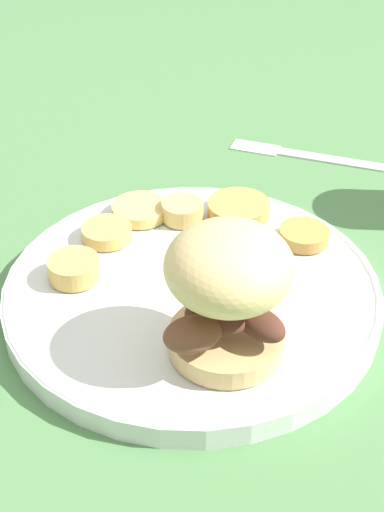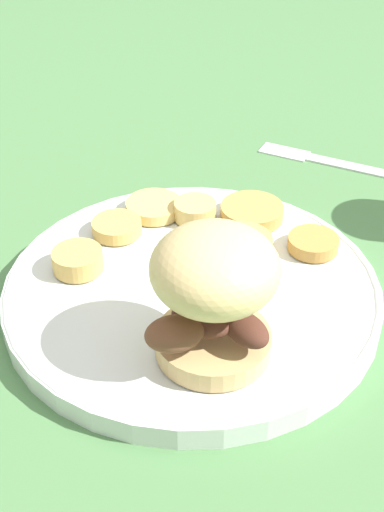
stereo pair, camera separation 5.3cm
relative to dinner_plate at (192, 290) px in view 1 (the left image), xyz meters
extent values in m
plane|color=#4C7A47|center=(0.00, 0.00, -0.01)|extent=(4.00, 4.00, 0.00)
cylinder|color=silver|center=(0.00, 0.00, 0.00)|extent=(0.30, 0.30, 0.02)
torus|color=silver|center=(0.00, 0.00, 0.01)|extent=(0.29, 0.29, 0.01)
cylinder|color=tan|center=(0.06, -0.05, 0.02)|extent=(0.08, 0.08, 0.02)
ellipsoid|color=brown|center=(0.05, -0.08, 0.04)|extent=(0.05, 0.05, 0.02)
ellipsoid|color=brown|center=(0.06, -0.04, 0.04)|extent=(0.04, 0.04, 0.02)
ellipsoid|color=#4C281E|center=(0.08, -0.05, 0.04)|extent=(0.04, 0.03, 0.02)
ellipsoid|color=#4C281E|center=(0.05, -0.06, 0.04)|extent=(0.05, 0.04, 0.02)
ellipsoid|color=#E5C17F|center=(0.06, -0.05, 0.08)|extent=(0.08, 0.08, 0.05)
cylinder|color=tan|center=(-0.08, -0.04, 0.02)|extent=(0.04, 0.04, 0.02)
cylinder|color=#BC8942|center=(0.05, 0.10, 0.01)|extent=(0.04, 0.04, 0.01)
cylinder|color=#DBB766|center=(-0.05, 0.07, 0.02)|extent=(0.04, 0.04, 0.02)
cylinder|color=tan|center=(-0.01, 0.11, 0.01)|extent=(0.06, 0.06, 0.01)
cylinder|color=#DBB766|center=(-0.09, 0.06, 0.01)|extent=(0.05, 0.05, 0.01)
cylinder|color=tan|center=(-0.09, 0.02, 0.01)|extent=(0.04, 0.04, 0.01)
cylinder|color=tan|center=(0.01, 0.06, 0.02)|extent=(0.05, 0.05, 0.01)
cube|color=silver|center=(0.01, 0.28, -0.01)|extent=(0.12, 0.04, 0.00)
cube|color=silver|center=(-0.07, 0.26, -0.01)|extent=(0.06, 0.03, 0.00)
camera|label=1|loc=(0.22, -0.38, 0.35)|focal=50.00mm
camera|label=2|loc=(0.27, -0.35, 0.35)|focal=50.00mm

